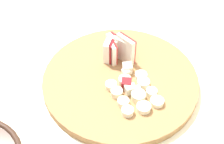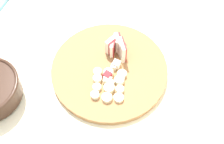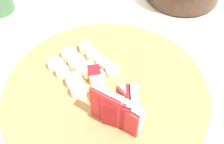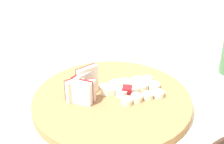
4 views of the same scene
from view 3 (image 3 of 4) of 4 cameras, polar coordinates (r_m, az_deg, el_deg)
name	(u,v)px [view 3 (image 3 of 4)]	position (r m, az deg, el deg)	size (l,w,h in m)	color
cutting_board	(106,93)	(0.49, -1.16, -4.15)	(0.34, 0.34, 0.02)	olive
apple_wedge_fan	(120,110)	(0.43, 1.65, -7.39)	(0.07, 0.07, 0.06)	maroon
apple_dice_pile	(93,79)	(0.49, -3.76, -1.29)	(0.08, 0.04, 0.02)	beige
banana_slice_rows	(83,68)	(0.51, -5.74, 0.76)	(0.12, 0.11, 0.02)	beige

